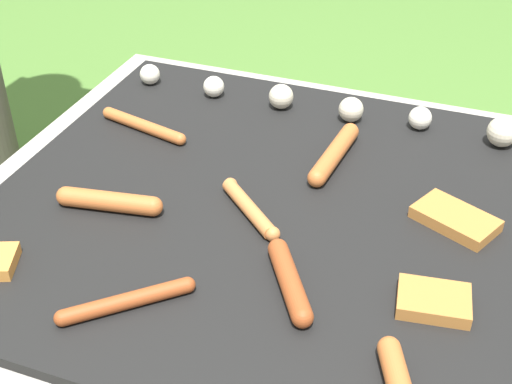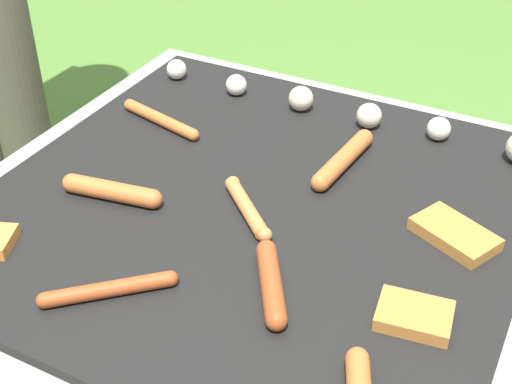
# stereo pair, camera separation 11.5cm
# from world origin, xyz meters

# --- Properties ---
(ground_plane) EXTENTS (14.00, 14.00, 0.00)m
(ground_plane) POSITION_xyz_m (0.00, 0.00, 0.00)
(ground_plane) COLOR #47702D
(grill) EXTENTS (0.96, 0.96, 0.37)m
(grill) POSITION_xyz_m (0.00, 0.00, 0.18)
(grill) COLOR #9E998E
(grill) RESTS_ON ground_plane
(sausage_back_left) EXTENTS (0.10, 0.15, 0.03)m
(sausage_back_left) POSITION_xyz_m (0.12, -0.18, 0.38)
(sausage_back_left) COLOR #93421E
(sausage_back_left) RESTS_ON grill
(sausage_back_center) EXTENTS (0.05, 0.20, 0.03)m
(sausage_back_center) POSITION_xyz_m (0.09, 0.16, 0.38)
(sausage_back_center) COLOR #B7602D
(sausage_back_center) RESTS_ON grill
(sausage_front_right) EXTENTS (0.20, 0.06, 0.02)m
(sausage_front_right) POSITION_xyz_m (-0.28, 0.14, 0.38)
(sausage_front_right) COLOR #B7602D
(sausage_front_right) RESTS_ON grill
(sausage_front_center) EXTENTS (0.18, 0.06, 0.03)m
(sausage_front_center) POSITION_xyz_m (-0.21, -0.10, 0.38)
(sausage_front_center) COLOR #B7602D
(sausage_front_center) RESTS_ON grill
(sausage_mid_left) EXTENTS (0.13, 0.12, 0.02)m
(sausage_mid_left) POSITION_xyz_m (0.00, -0.03, 0.38)
(sausage_mid_left) COLOR #C6753D
(sausage_mid_left) RESTS_ON grill
(sausage_front_left) EXTENTS (0.15, 0.14, 0.02)m
(sausage_front_left) POSITION_xyz_m (-0.08, -0.29, 0.38)
(sausage_front_left) COLOR #93421E
(sausage_front_left) RESTS_ON grill
(bread_slice_left) EXTENTS (0.14, 0.12, 0.02)m
(bread_slice_left) POSITION_xyz_m (0.31, 0.05, 0.38)
(bread_slice_left) COLOR #B27033
(bread_slice_left) RESTS_ON grill
(bread_slice_center) EXTENTS (0.11, 0.08, 0.02)m
(bread_slice_center) POSITION_xyz_m (0.31, -0.14, 0.38)
(bread_slice_center) COLOR #B27033
(bread_slice_center) RESTS_ON grill
(mushroom_row) EXTENTS (0.76, 0.06, 0.06)m
(mushroom_row) POSITION_xyz_m (0.06, 0.32, 0.39)
(mushroom_row) COLOR silver
(mushroom_row) RESTS_ON grill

